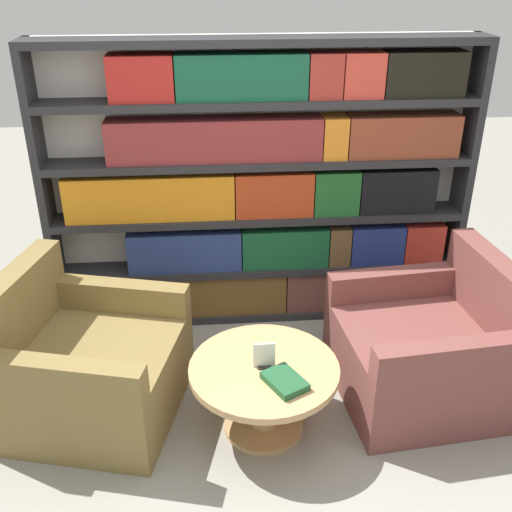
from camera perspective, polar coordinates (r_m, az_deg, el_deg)
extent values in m
plane|color=gray|center=(3.41, 2.44, -18.53)|extent=(14.00, 14.00, 0.00)
cube|color=silver|center=(4.21, 0.13, 7.00)|extent=(2.88, 0.05, 1.97)
cube|color=#262628|center=(4.22, -19.34, 5.49)|extent=(0.05, 0.30, 1.97)
cube|color=#262628|center=(4.44, 18.94, 6.58)|extent=(0.05, 0.30, 1.97)
cube|color=#262628|center=(4.52, 0.25, -5.04)|extent=(2.78, 0.30, 0.05)
cube|color=#262628|center=(4.34, 0.26, -0.91)|extent=(2.78, 0.30, 0.05)
cube|color=#262628|center=(4.17, 0.27, 3.87)|extent=(2.78, 0.30, 0.05)
cube|color=#262628|center=(4.03, 0.28, 9.02)|extent=(2.78, 0.30, 0.05)
cube|color=#262628|center=(3.92, 0.30, 14.49)|extent=(2.78, 0.30, 0.05)
cube|color=#262628|center=(3.86, 0.31, 19.84)|extent=(2.78, 0.30, 0.05)
cube|color=brown|center=(4.40, -4.49, -3.41)|extent=(1.12, 0.20, 0.31)
cube|color=brown|center=(4.46, 5.82, -2.98)|extent=(0.47, 0.20, 0.31)
cube|color=#245631|center=(4.52, 9.60, -2.80)|extent=(0.12, 0.20, 0.31)
cube|color=navy|center=(4.62, 13.70, -2.59)|extent=(0.54, 0.20, 0.31)
cube|color=navy|center=(4.23, -6.79, 0.68)|extent=(0.79, 0.20, 0.29)
cube|color=#16552F|center=(4.26, 2.73, 1.03)|extent=(0.61, 0.20, 0.29)
cube|color=brown|center=(4.32, 7.81, 1.20)|extent=(0.15, 0.20, 0.29)
cube|color=navy|center=(4.39, 11.29, 1.32)|extent=(0.38, 0.20, 0.29)
cube|color=red|center=(4.49, 15.44, 1.45)|extent=(0.28, 0.20, 0.29)
cube|color=orange|center=(4.08, -10.03, 5.64)|extent=(1.12, 0.20, 0.31)
cube|color=#B03A1A|center=(4.09, 1.69, 6.07)|extent=(0.52, 0.20, 0.31)
cube|color=#1E5926|center=(4.15, 7.55, 6.19)|extent=(0.31, 0.20, 0.31)
cube|color=black|center=(4.26, 13.14, 6.25)|extent=(0.52, 0.20, 0.31)
cube|color=maroon|center=(3.94, -3.96, 11.03)|extent=(1.38, 0.20, 0.28)
cube|color=orange|center=(4.03, 7.41, 11.21)|extent=(0.16, 0.20, 0.28)
cube|color=brown|center=(4.14, 13.72, 11.13)|extent=(0.74, 0.20, 0.28)
cube|color=#A6211D|center=(3.87, -10.89, 16.34)|extent=(0.40, 0.20, 0.28)
cube|color=#144F34|center=(3.86, -1.40, 16.75)|extent=(0.81, 0.20, 0.28)
cube|color=maroon|center=(3.92, 6.52, 16.77)|extent=(0.21, 0.20, 0.28)
cube|color=#BD3A2D|center=(3.97, 10.07, 16.67)|extent=(0.25, 0.20, 0.28)
cube|color=black|center=(4.09, 15.62, 16.41)|extent=(0.51, 0.20, 0.28)
cube|color=olive|center=(3.65, -15.18, -11.13)|extent=(1.14, 1.11, 0.46)
cube|color=olive|center=(3.59, -21.91, -4.61)|extent=(0.36, 0.92, 0.41)
cube|color=olive|center=(3.16, -17.55, -11.01)|extent=(0.81, 0.31, 0.19)
cube|color=olive|center=(3.75, -12.44, -3.76)|extent=(0.81, 0.31, 0.19)
cube|color=brown|center=(3.79, 15.35, -9.64)|extent=(1.03, 1.00, 0.46)
cube|color=brown|center=(3.74, 21.76, -3.28)|extent=(0.23, 0.92, 0.41)
cube|color=brown|center=(3.89, 12.62, -2.59)|extent=(0.81, 0.20, 0.19)
cube|color=brown|center=(3.29, 17.75, -9.29)|extent=(0.81, 0.20, 0.19)
cylinder|color=tan|center=(3.43, 0.75, -13.59)|extent=(0.15, 0.15, 0.39)
cylinder|color=tan|center=(3.55, 0.73, -15.80)|extent=(0.45, 0.45, 0.03)
cylinder|color=tan|center=(3.30, 0.77, -10.75)|extent=(0.82, 0.82, 0.04)
cube|color=black|center=(3.28, 0.77, -10.41)|extent=(0.07, 0.06, 0.01)
cube|color=silver|center=(3.24, 0.78, -9.43)|extent=(0.12, 0.01, 0.15)
cube|color=#1E512D|center=(3.16, 2.75, -11.82)|extent=(0.25, 0.28, 0.04)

